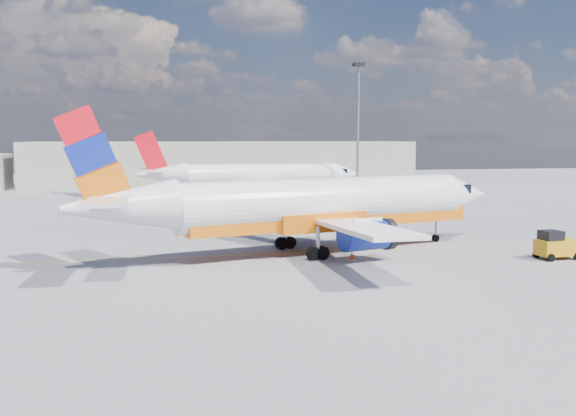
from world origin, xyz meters
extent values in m
plane|color=slate|center=(0.00, 0.00, 0.00)|extent=(240.00, 240.00, 0.00)
cube|color=gold|center=(0.00, 3.00, 0.01)|extent=(70.00, 0.15, 0.01)
cube|color=#A8A291|center=(5.00, 75.00, 4.00)|extent=(70.00, 14.00, 8.00)
cylinder|color=white|center=(4.79, 3.07, 3.86)|extent=(23.76, 9.60, 3.65)
cone|color=white|center=(18.27, 6.66, 3.86)|extent=(5.09, 4.63, 3.65)
cone|color=white|center=(-10.25, -0.93, 4.24)|extent=(8.15, 5.28, 3.47)
cube|color=black|center=(16.82, 6.27, 4.45)|extent=(2.40, 2.86, 0.75)
cube|color=#DB620D|center=(5.31, 3.21, 2.63)|extent=(23.59, 8.98, 1.29)
cube|color=white|center=(1.30, 9.92, 2.90)|extent=(9.23, 12.94, 0.86)
cube|color=white|center=(5.17, -4.60, 2.90)|extent=(3.64, 12.93, 0.86)
cylinder|color=navy|center=(4.07, 7.88, 1.88)|extent=(4.26, 2.96, 2.04)
cylinder|color=navy|center=(6.55, -1.46, 1.88)|extent=(4.26, 2.96, 2.04)
cylinder|color=black|center=(5.73, 8.32, 1.88)|extent=(1.10, 2.32, 2.25)
cylinder|color=black|center=(8.21, -1.02, 1.88)|extent=(1.10, 2.32, 2.25)
cube|color=#DB620D|center=(-11.81, -1.35, 7.51)|extent=(4.95, 1.61, 6.70)
cube|color=white|center=(-12.69, 1.97, 4.94)|extent=(4.90, 5.79, 0.19)
cube|color=white|center=(-10.92, -4.66, 4.94)|extent=(2.65, 5.49, 0.19)
cylinder|color=gray|center=(15.16, 5.83, 1.34)|extent=(0.24, 0.24, 2.25)
cylinder|color=black|center=(15.16, 5.83, 0.30)|extent=(0.65, 0.40, 0.60)
cylinder|color=black|center=(2.05, 5.01, 0.48)|extent=(1.04, 0.64, 0.97)
cylinder|color=black|center=(3.38, 0.03, 0.48)|extent=(1.04, 0.64, 0.97)
cylinder|color=white|center=(7.26, 44.86, 3.47)|extent=(21.23, 3.60, 3.27)
cone|color=white|center=(19.77, 45.06, 3.47)|extent=(3.90, 3.33, 3.27)
cone|color=white|center=(-6.70, 44.64, 3.80)|extent=(6.79, 3.21, 3.11)
cube|color=black|center=(18.42, 45.03, 4.00)|extent=(1.67, 2.24, 0.67)
cube|color=white|center=(7.74, 44.87, 2.36)|extent=(21.22, 3.03, 1.16)
cube|color=white|center=(5.71, 51.58, 2.60)|extent=(5.95, 11.96, 0.77)
cube|color=white|center=(5.92, 38.10, 2.60)|extent=(5.62, 11.95, 0.77)
cylinder|color=white|center=(7.67, 49.20, 1.69)|extent=(3.49, 1.88, 1.83)
cylinder|color=white|center=(7.81, 40.54, 1.69)|extent=(3.49, 1.88, 1.83)
cylinder|color=black|center=(9.21, 49.22, 1.69)|extent=(0.51, 2.03, 2.02)
cylinder|color=black|center=(9.35, 40.56, 1.69)|extent=(0.51, 2.03, 2.02)
cube|color=red|center=(-8.15, 44.62, 6.74)|extent=(4.52, 0.36, 6.01)
cube|color=white|center=(-8.20, 47.70, 4.43)|extent=(3.56, 5.24, 0.17)
cube|color=white|center=(-8.10, 41.54, 4.43)|extent=(3.44, 5.22, 0.17)
cylinder|color=gray|center=(16.88, 45.01, 1.20)|extent=(0.18, 0.18, 2.02)
cylinder|color=black|center=(16.88, 45.01, 0.27)|extent=(0.54, 0.24, 0.54)
cylinder|color=black|center=(5.29, 47.14, 0.43)|extent=(0.87, 0.38, 0.87)
cylinder|color=black|center=(5.37, 42.52, 0.43)|extent=(0.87, 0.38, 0.87)
cylinder|color=black|center=(19.20, -2.48, 0.28)|extent=(0.58, 0.26, 0.56)
cylinder|color=black|center=(19.31, -4.05, 0.28)|extent=(0.58, 0.26, 0.56)
cylinder|color=black|center=(21.45, -2.32, 0.28)|extent=(0.58, 0.26, 0.56)
cube|color=orange|center=(20.38, -3.18, 0.84)|extent=(3.02, 1.77, 1.12)
cube|color=black|center=(19.82, -3.22, 1.74)|extent=(1.44, 1.44, 0.67)
cube|color=white|center=(5.70, -0.64, 0.02)|extent=(0.43, 0.43, 0.04)
cone|color=#F43709|center=(5.70, -0.64, 0.32)|extent=(0.36, 0.36, 0.55)
cylinder|color=gray|center=(19.91, 41.39, 9.19)|extent=(0.40, 0.40, 18.39)
cube|color=black|center=(19.91, 41.39, 18.66)|extent=(1.38, 1.38, 0.46)
camera|label=1|loc=(-8.19, -43.77, 8.70)|focal=40.00mm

